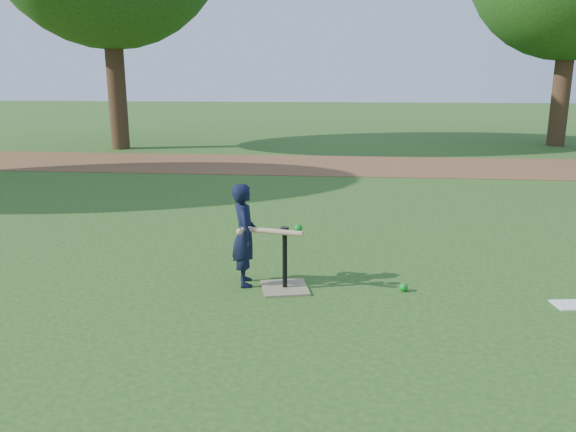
# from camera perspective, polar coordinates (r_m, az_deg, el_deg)

# --- Properties ---
(ground) EXTENTS (80.00, 80.00, 0.00)m
(ground) POSITION_cam_1_polar(r_m,az_deg,el_deg) (5.68, 2.27, -6.49)
(ground) COLOR #285116
(ground) RESTS_ON ground
(dirt_strip) EXTENTS (24.00, 3.00, 0.01)m
(dirt_strip) POSITION_cam_1_polar(r_m,az_deg,el_deg) (12.97, 4.36, 5.18)
(dirt_strip) COLOR brown
(dirt_strip) RESTS_ON ground
(child) EXTENTS (0.33, 0.42, 1.00)m
(child) POSITION_cam_1_polar(r_m,az_deg,el_deg) (5.43, -4.44, -1.92)
(child) COLOR black
(child) RESTS_ON ground
(wiffle_ball_ground) EXTENTS (0.08, 0.08, 0.08)m
(wiffle_ball_ground) POSITION_cam_1_polar(r_m,az_deg,el_deg) (5.49, 11.66, -7.10)
(wiffle_ball_ground) COLOR #0D921B
(wiffle_ball_ground) RESTS_ON ground
(clipboard) EXTENTS (0.33, 0.27, 0.01)m
(clipboard) POSITION_cam_1_polar(r_m,az_deg,el_deg) (5.67, 26.82, -8.06)
(clipboard) COLOR white
(clipboard) RESTS_ON ground
(batting_tee) EXTENTS (0.52, 0.52, 0.61)m
(batting_tee) POSITION_cam_1_polar(r_m,az_deg,el_deg) (5.41, -0.32, -6.33)
(batting_tee) COLOR #8D8259
(batting_tee) RESTS_ON ground
(swing_action) EXTENTS (0.63, 0.17, 0.10)m
(swing_action) POSITION_cam_1_polar(r_m,az_deg,el_deg) (5.25, -1.44, -1.50)
(swing_action) COLOR tan
(swing_action) RESTS_ON ground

